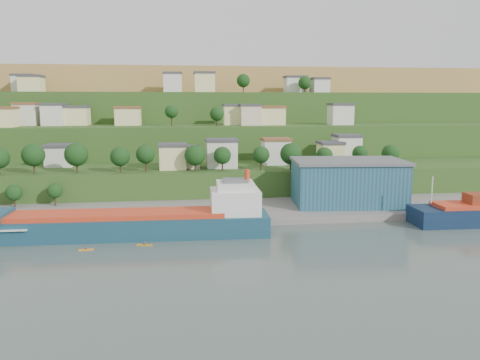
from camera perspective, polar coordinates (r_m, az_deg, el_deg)
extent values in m
plane|color=#45544D|center=(102.58, -6.22, -8.08)|extent=(500.00, 500.00, 0.00)
cube|color=slate|center=(131.32, 2.30, -4.12)|extent=(220.00, 26.00, 4.00)
cube|color=#284719|center=(156.89, -6.65, -1.93)|extent=(260.00, 32.00, 20.00)
cube|color=#284719|center=(186.40, -6.78, -0.12)|extent=(280.00, 32.00, 44.00)
cube|color=#284719|center=(216.04, -6.87, 1.19)|extent=(300.00, 32.00, 70.00)
cube|color=#9F763C|center=(289.48, -7.02, 3.28)|extent=(360.00, 120.00, 96.00)
cube|color=silver|center=(165.05, -21.04, 2.70)|extent=(8.51, 8.74, 6.38)
cube|color=#3F3F44|center=(164.70, -21.11, 3.95)|extent=(9.11, 9.34, 0.90)
cube|color=beige|center=(148.90, -8.18, 2.72)|extent=(8.20, 7.62, 7.20)
cube|color=#3F3F44|center=(148.49, -8.21, 4.28)|extent=(8.80, 8.22, 0.90)
cube|color=beige|center=(150.61, -6.74, 2.65)|extent=(9.33, 7.25, 6.24)
cube|color=#3F3F44|center=(150.23, -6.76, 4.00)|extent=(9.93, 7.85, 0.90)
cube|color=silver|center=(150.54, -2.26, 3.12)|extent=(9.59, 7.55, 8.43)
cube|color=#3F3F44|center=(150.10, -2.27, 4.89)|extent=(10.19, 8.15, 0.90)
cube|color=silver|center=(159.21, 4.39, 3.37)|extent=(8.96, 7.24, 8.03)
cube|color=brown|center=(158.80, 4.41, 4.98)|extent=(9.56, 7.84, 0.90)
cube|color=beige|center=(162.61, 10.94, 3.14)|extent=(7.55, 7.74, 6.81)
cube|color=#3F3F44|center=(162.24, 10.98, 4.49)|extent=(8.15, 8.34, 0.90)
cube|color=silver|center=(168.69, 12.87, 3.65)|extent=(8.45, 7.64, 8.85)
cube|color=#3F3F44|center=(168.28, 12.93, 5.30)|extent=(9.05, 8.24, 0.90)
cube|color=beige|center=(194.38, -27.03, 6.73)|extent=(8.99, 8.18, 6.07)
cube|color=#3F3F44|center=(194.30, -27.11, 7.76)|extent=(9.59, 8.78, 0.90)
cube|color=beige|center=(188.96, -26.86, 6.76)|extent=(8.33, 7.67, 6.49)
cube|color=brown|center=(188.88, -26.94, 7.88)|extent=(8.93, 8.27, 0.90)
cube|color=silver|center=(198.43, -24.51, 7.21)|extent=(8.50, 8.37, 7.91)
cube|color=brown|center=(198.37, -24.59, 8.48)|extent=(9.10, 8.97, 0.90)
cube|color=silver|center=(193.19, -21.79, 7.31)|extent=(7.76, 7.36, 7.66)
cube|color=#3F3F44|center=(193.13, -21.87, 8.58)|extent=(8.36, 7.96, 0.90)
cube|color=beige|center=(193.89, -19.21, 7.33)|extent=(8.58, 8.69, 6.71)
cube|color=#3F3F44|center=(193.82, -19.27, 8.45)|extent=(9.18, 9.29, 0.90)
cube|color=beige|center=(187.60, -13.47, 7.49)|extent=(9.41, 8.31, 6.42)
cube|color=brown|center=(187.52, -13.52, 8.61)|extent=(10.01, 8.91, 0.90)
cube|color=beige|center=(185.46, -0.90, 7.86)|extent=(7.26, 7.23, 7.30)
cube|color=#3F3F44|center=(185.39, -0.90, 9.13)|extent=(7.86, 7.83, 0.90)
cube|color=beige|center=(183.25, 1.20, 7.85)|extent=(7.74, 8.89, 7.34)
cube|color=#3F3F44|center=(183.18, 1.20, 9.14)|extent=(8.34, 9.49, 0.90)
cube|color=beige|center=(185.93, 3.86, 7.74)|extent=(9.50, 8.80, 6.61)
cube|color=brown|center=(185.86, 3.87, 8.90)|extent=(10.10, 9.40, 0.90)
cube|color=silver|center=(191.52, 12.14, 7.75)|extent=(8.59, 7.59, 7.59)
cube|color=#3F3F44|center=(191.45, 12.19, 9.02)|extent=(9.19, 8.19, 0.90)
cube|color=silver|center=(229.24, -24.74, 10.54)|extent=(9.03, 8.74, 7.04)
cube|color=#3F3F44|center=(229.41, -24.81, 11.52)|extent=(9.63, 9.34, 0.90)
cube|color=beige|center=(229.03, -24.41, 10.54)|extent=(9.32, 7.32, 6.88)
cube|color=brown|center=(229.19, -24.48, 11.51)|extent=(9.92, 7.92, 0.90)
cube|color=beige|center=(220.63, -24.07, 10.56)|extent=(8.97, 8.60, 6.30)
cube|color=#3F3F44|center=(220.78, -24.14, 11.49)|extent=(9.57, 9.20, 0.90)
cube|color=silver|center=(214.75, -8.20, 11.57)|extent=(7.99, 8.98, 8.11)
cube|color=#3F3F44|center=(214.97, -8.23, 12.77)|extent=(8.59, 9.58, 0.90)
cube|color=beige|center=(209.72, -4.36, 11.68)|extent=(8.74, 7.55, 8.09)
cube|color=#3F3F44|center=(209.94, -4.37, 12.91)|extent=(9.34, 8.15, 0.90)
cube|color=silver|center=(223.33, 6.75, 11.37)|extent=(9.57, 7.68, 7.01)
cube|color=#3F3F44|center=(223.50, 6.77, 12.38)|extent=(10.17, 8.28, 0.90)
cube|color=silver|center=(222.06, 9.66, 11.19)|extent=(7.34, 8.76, 6.06)
cube|color=#3F3F44|center=(222.20, 9.69, 12.09)|extent=(7.94, 9.36, 0.90)
cylinder|color=#382619|center=(150.97, -23.80, 1.42)|extent=(0.50, 0.50, 3.64)
sphere|color=black|center=(150.55, -23.89, 2.80)|extent=(6.66, 6.66, 6.66)
cylinder|color=#382619|center=(147.94, -19.26, 1.53)|extent=(0.50, 0.50, 3.54)
sphere|color=black|center=(147.51, -19.33, 2.95)|extent=(6.96, 6.96, 6.96)
cylinder|color=#382619|center=(144.67, -14.36, 1.52)|extent=(0.50, 0.50, 3.18)
sphere|color=black|center=(144.28, -14.42, 2.78)|extent=(5.85, 5.85, 5.85)
cylinder|color=#382619|center=(144.77, -11.41, 1.75)|extent=(0.50, 0.50, 3.74)
sphere|color=black|center=(144.36, -11.45, 3.10)|extent=(5.70, 5.70, 5.70)
cylinder|color=#382619|center=(143.56, -5.50, 1.71)|extent=(0.50, 0.50, 3.13)
sphere|color=black|center=(143.15, -5.52, 3.03)|extent=(6.37, 6.37, 6.37)
cylinder|color=#382619|center=(143.36, -2.16, 1.77)|extent=(0.50, 0.50, 3.32)
sphere|color=black|center=(142.98, -2.17, 3.02)|extent=(5.37, 5.37, 5.37)
cylinder|color=#382619|center=(145.81, 2.58, 1.89)|extent=(0.50, 0.50, 3.29)
sphere|color=black|center=(145.44, 2.59, 3.10)|extent=(5.26, 5.26, 5.26)
cylinder|color=#382619|center=(146.66, 6.20, 1.87)|extent=(0.50, 0.50, 3.16)
sphere|color=black|center=(146.25, 6.22, 3.19)|extent=(6.70, 6.70, 6.70)
cylinder|color=#382619|center=(149.96, 10.21, 1.87)|extent=(0.50, 0.50, 2.82)
sphere|color=black|center=(149.61, 10.25, 2.96)|extent=(5.25, 5.25, 5.25)
cylinder|color=#382619|center=(155.05, 14.37, 2.07)|extent=(0.50, 0.50, 3.32)
sphere|color=black|center=(154.71, 14.41, 3.18)|extent=(4.96, 4.96, 4.96)
cylinder|color=#382619|center=(159.34, 17.81, 2.04)|extent=(0.50, 0.50, 2.98)
sphere|color=black|center=(159.00, 17.86, 3.12)|extent=(5.64, 5.64, 5.64)
cylinder|color=#382619|center=(217.67, 0.40, 11.07)|extent=(0.50, 0.50, 3.86)
sphere|color=black|center=(217.80, 0.40, 12.02)|extent=(6.08, 6.08, 6.08)
cylinder|color=#382619|center=(178.32, -8.33, 7.17)|extent=(0.50, 0.50, 4.03)
sphere|color=black|center=(178.23, -8.36, 8.26)|extent=(4.93, 4.93, 4.93)
cylinder|color=#382619|center=(215.58, 7.90, 10.86)|extent=(0.50, 0.50, 2.85)
sphere|color=black|center=(215.68, 7.92, 11.67)|extent=(5.84, 5.84, 5.84)
cylinder|color=#382619|center=(177.08, -2.83, 7.09)|extent=(0.50, 0.50, 3.07)
sphere|color=black|center=(176.98, -2.83, 8.06)|extent=(5.28, 5.28, 5.28)
cube|color=navy|center=(112.37, -13.79, -5.99)|extent=(66.85, 12.09, 6.66)
cube|color=red|center=(111.65, -14.84, -4.06)|extent=(49.68, 9.77, 1.14)
cube|color=silver|center=(110.89, -0.60, -2.62)|extent=(11.65, 9.79, 5.71)
cube|color=silver|center=(110.15, -0.60, -0.69)|extent=(8.75, 7.82, 1.90)
cube|color=#595B5E|center=(109.94, -0.60, -0.05)|extent=(5.85, 5.85, 0.57)
cylinder|color=red|center=(110.12, 0.87, 0.56)|extent=(1.17, 1.17, 2.85)
cube|color=silver|center=(117.92, -26.85, -4.92)|extent=(13.58, 11.07, 0.24)
cylinder|color=silver|center=(126.25, 22.36, -1.11)|extent=(0.32, 0.32, 6.79)
cube|color=navy|center=(136.70, 12.99, -0.39)|extent=(31.57, 20.76, 12.00)
cube|color=#595B5E|center=(135.78, 13.09, 2.27)|extent=(32.66, 21.85, 0.80)
cube|color=silver|center=(124.92, -25.20, -5.00)|extent=(3.91, 2.06, 0.74)
cube|color=orange|center=(104.86, -18.25, -8.06)|extent=(3.09, 0.81, 0.23)
sphere|color=#3F3F44|center=(104.75, -18.26, -7.86)|extent=(0.53, 0.53, 0.53)
cube|color=#BE8C16|center=(104.84, -11.56, -7.76)|extent=(3.56, 1.47, 0.26)
sphere|color=#3F3F44|center=(104.72, -11.56, -7.53)|extent=(0.61, 0.61, 0.61)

